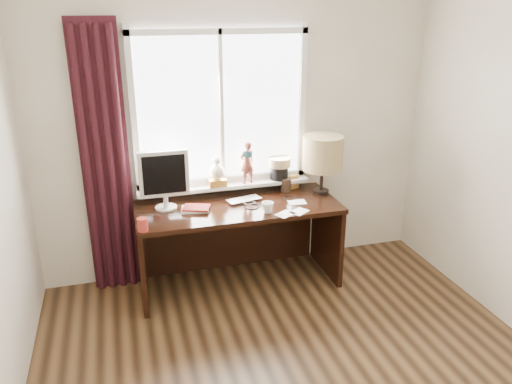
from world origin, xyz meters
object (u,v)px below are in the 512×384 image
object	(u,v)px
red_cup	(143,225)
table_lamp	(323,154)
monitor	(164,177)
mug	(268,207)
desk	(235,227)
laptop	(244,200)

from	to	relation	value
red_cup	table_lamp	size ratio (longest dim) A/B	0.20
monitor	table_lamp	size ratio (longest dim) A/B	0.94
mug	desk	xyz separation A→B (m)	(-0.19, 0.32, -0.29)
mug	red_cup	bearing A→B (deg)	-175.51
mug	monitor	xyz separation A→B (m)	(-0.78, 0.31, 0.23)
mug	desk	distance (m)	0.47
red_cup	desk	bearing A→B (deg)	26.38
desk	table_lamp	size ratio (longest dim) A/B	3.27
red_cup	mug	bearing A→B (deg)	4.49
mug	red_cup	distance (m)	1.00
mug	monitor	bearing A→B (deg)	158.00
monitor	laptop	bearing A→B (deg)	-1.82
laptop	desk	size ratio (longest dim) A/B	0.17
red_cup	table_lamp	world-z (taller)	table_lamp
mug	table_lamp	distance (m)	0.73
red_cup	table_lamp	bearing A→B (deg)	13.37
red_cup	monitor	size ratio (longest dim) A/B	0.21
red_cup	monitor	world-z (taller)	monitor
desk	monitor	bearing A→B (deg)	-179.61
mug	desk	world-z (taller)	mug
red_cup	laptop	bearing A→B (deg)	23.05
laptop	red_cup	world-z (taller)	red_cup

